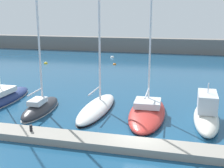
# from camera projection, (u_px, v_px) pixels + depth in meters

# --- Properties ---
(ground_plane) EXTENTS (120.00, 120.00, 0.00)m
(ground_plane) POSITION_uv_depth(u_px,v_px,m) (140.00, 141.00, 19.20)
(ground_plane) COLOR navy
(dock_pier) EXTENTS (41.81, 1.76, 0.49)m
(dock_pier) POSITION_uv_depth(u_px,v_px,m) (137.00, 146.00, 18.00)
(dock_pier) COLOR gray
(dock_pier) RESTS_ON ground_plane
(breakwater_seawall) EXTENTS (108.00, 2.74, 3.00)m
(breakwater_seawall) POSITION_uv_depth(u_px,v_px,m) (172.00, 46.00, 60.84)
(breakwater_seawall) COLOR slate
(breakwater_seawall) RESTS_ON ground_plane
(sailboat_charcoal_third) EXTENTS (2.11, 6.18, 12.52)m
(sailboat_charcoal_third) POSITION_uv_depth(u_px,v_px,m) (41.00, 107.00, 24.99)
(sailboat_charcoal_third) COLOR #2D2D33
(sailboat_charcoal_third) RESTS_ON ground_plane
(sailboat_white_fourth) EXTENTS (2.29, 8.41, 16.52)m
(sailboat_white_fourth) POSITION_uv_depth(u_px,v_px,m) (97.00, 106.00, 25.08)
(sailboat_white_fourth) COLOR white
(sailboat_white_fourth) RESTS_ON ground_plane
(sailboat_red_fifth) EXTENTS (3.17, 8.91, 17.67)m
(sailboat_red_fifth) POSITION_uv_depth(u_px,v_px,m) (147.00, 111.00, 23.85)
(sailboat_red_fifth) COLOR #B72D28
(sailboat_red_fifth) RESTS_ON ground_plane
(motorboat_ivory_sixth) EXTENTS (2.00, 7.19, 3.38)m
(motorboat_ivory_sixth) POSITION_uv_depth(u_px,v_px,m) (206.00, 114.00, 22.45)
(motorboat_ivory_sixth) COLOR silver
(motorboat_ivory_sixth) RESTS_ON ground_plane
(mooring_buoy_white) EXTENTS (0.72, 0.72, 0.72)m
(mooring_buoy_white) POSITION_uv_depth(u_px,v_px,m) (112.00, 58.00, 54.47)
(mooring_buoy_white) COLOR white
(mooring_buoy_white) RESTS_ON ground_plane
(mooring_buoy_yellow) EXTENTS (0.63, 0.63, 0.63)m
(mooring_buoy_yellow) POSITION_uv_depth(u_px,v_px,m) (46.00, 64.00, 48.19)
(mooring_buoy_yellow) COLOR yellow
(mooring_buoy_yellow) RESTS_ON ground_plane
(mooring_buoy_orange) EXTENTS (0.54, 0.54, 0.54)m
(mooring_buoy_orange) POSITION_uv_depth(u_px,v_px,m) (115.00, 65.00, 47.30)
(mooring_buoy_orange) COLOR orange
(mooring_buoy_orange) RESTS_ON ground_plane
(dock_bollard) EXTENTS (0.20, 0.20, 0.44)m
(dock_bollard) POSITION_uv_depth(u_px,v_px,m) (31.00, 128.00, 19.59)
(dock_bollard) COLOR black
(dock_bollard) RESTS_ON dock_pier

